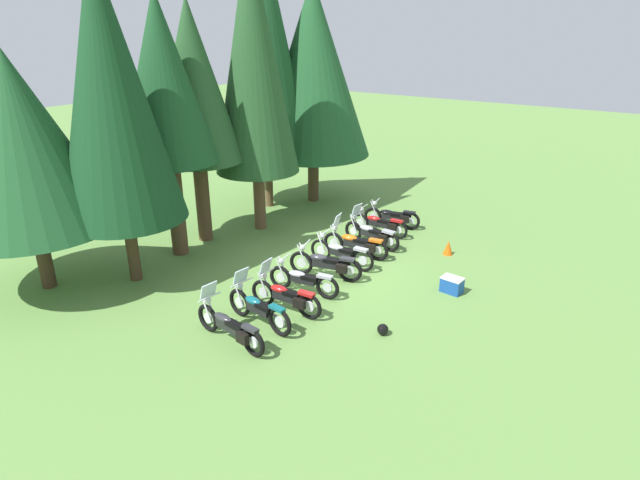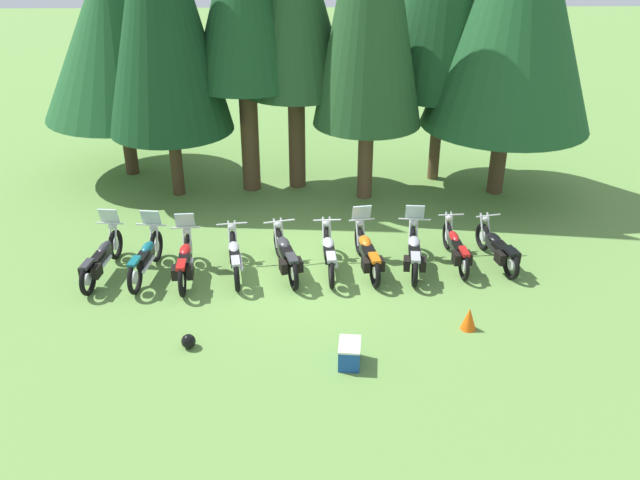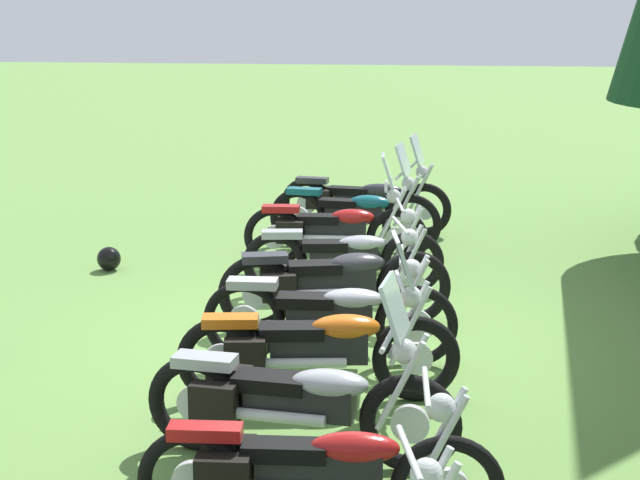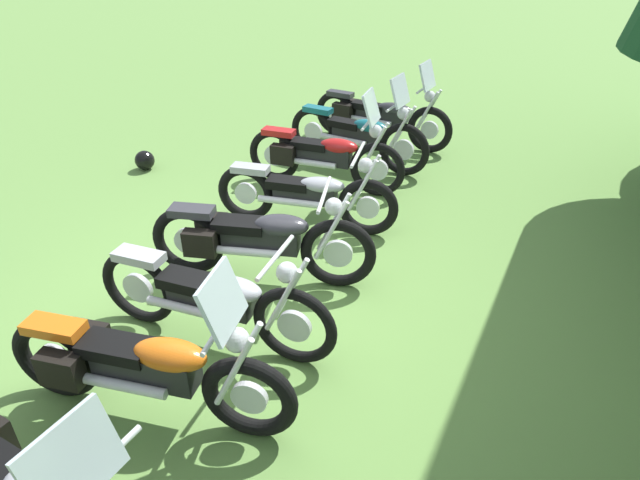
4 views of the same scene
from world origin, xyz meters
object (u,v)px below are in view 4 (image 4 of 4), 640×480
(motorcycle_3, at_px, (306,194))
(motorcycle_5, at_px, (213,298))
(motorcycle_4, at_px, (258,239))
(motorcycle_0, at_px, (379,115))
(dropped_helmet, at_px, (145,160))
(motorcycle_2, at_px, (323,155))
(motorcycle_1, at_px, (359,134))
(motorcycle_6, at_px, (143,366))

(motorcycle_3, distance_m, motorcycle_5, 2.17)
(motorcycle_4, bearing_deg, motorcycle_0, 76.89)
(motorcycle_4, bearing_deg, dropped_helmet, 133.70)
(motorcycle_2, distance_m, dropped_helmet, 2.69)
(motorcycle_1, height_order, motorcycle_4, motorcycle_1)
(motorcycle_5, xyz_separation_m, dropped_helmet, (-2.82, -2.97, -0.32))
(motorcycle_1, xyz_separation_m, dropped_helmet, (1.35, -2.83, -0.34))
(motorcycle_1, relative_size, motorcycle_4, 0.99)
(motorcycle_2, xyz_separation_m, dropped_helmet, (0.44, -2.63, -0.33))
(motorcycle_5, bearing_deg, dropped_helmet, 134.16)
(motorcycle_1, bearing_deg, motorcycle_0, 97.21)
(motorcycle_2, height_order, motorcycle_4, motorcycle_2)
(motorcycle_0, height_order, motorcycle_3, motorcycle_0)
(motorcycle_2, distance_m, motorcycle_6, 4.16)
(motorcycle_6, distance_m, dropped_helmet, 4.75)
(motorcycle_0, relative_size, motorcycle_1, 1.06)
(motorcycle_1, bearing_deg, motorcycle_4, -82.04)
(motorcycle_6, bearing_deg, dropped_helmet, 120.04)
(motorcycle_4, bearing_deg, motorcycle_1, 77.07)
(motorcycle_2, xyz_separation_m, motorcycle_3, (1.10, 0.24, -0.04))
(motorcycle_4, distance_m, motorcycle_5, 1.00)
(motorcycle_0, distance_m, motorcycle_5, 5.19)
(motorcycle_5, distance_m, dropped_helmet, 4.11)
(motorcycle_0, relative_size, motorcycle_6, 1.05)
(motorcycle_3, relative_size, motorcycle_4, 0.97)
(motorcycle_3, xyz_separation_m, dropped_helmet, (-0.66, -2.88, -0.29))
(motorcycle_2, relative_size, motorcycle_5, 0.98)
(motorcycle_1, distance_m, dropped_helmet, 3.15)
(motorcycle_5, bearing_deg, motorcycle_6, -93.77)
(motorcycle_5, distance_m, motorcycle_6, 0.89)
(motorcycle_4, xyz_separation_m, motorcycle_6, (1.88, 0.08, -0.01))
(motorcycle_5, bearing_deg, motorcycle_1, 89.70)
(motorcycle_3, bearing_deg, motorcycle_0, 82.82)
(motorcycle_0, height_order, motorcycle_2, motorcycle_2)
(motorcycle_2, height_order, motorcycle_6, motorcycle_2)
(motorcycle_5, bearing_deg, motorcycle_2, 93.62)
(motorcycle_1, bearing_deg, motorcycle_6, -81.47)
(motorcycle_3, height_order, motorcycle_6, motorcycle_6)
(motorcycle_1, height_order, motorcycle_5, motorcycle_1)
(motorcycle_0, bearing_deg, motorcycle_4, -82.27)
(motorcycle_0, distance_m, motorcycle_4, 4.20)
(motorcycle_0, xyz_separation_m, motorcycle_2, (1.93, -0.19, 0.01))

